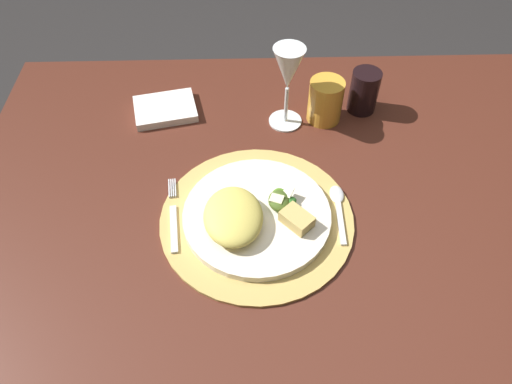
{
  "coord_description": "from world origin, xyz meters",
  "views": [
    {
      "loc": [
        -0.09,
        -0.63,
        1.44
      ],
      "look_at": [
        -0.08,
        -0.05,
        0.76
      ],
      "focal_mm": 33.55,
      "sensor_mm": 36.0,
      "label": 1
    }
  ],
  "objects_px": {
    "spoon": "(338,204)",
    "napkin": "(165,109)",
    "dark_tumbler": "(364,91)",
    "wine_glass": "(288,72)",
    "dining_table": "(290,225)",
    "fork": "(173,218)",
    "dinner_plate": "(257,215)",
    "amber_tumbler": "(325,101)"
  },
  "relations": [
    {
      "from": "wine_glass",
      "to": "dinner_plate",
      "type": "bearing_deg",
      "value": -104.72
    },
    {
      "from": "spoon",
      "to": "amber_tumbler",
      "type": "distance_m",
      "value": 0.26
    },
    {
      "from": "dark_tumbler",
      "to": "wine_glass",
      "type": "bearing_deg",
      "value": -167.23
    },
    {
      "from": "napkin",
      "to": "wine_glass",
      "type": "distance_m",
      "value": 0.3
    },
    {
      "from": "spoon",
      "to": "dark_tumbler",
      "type": "bearing_deg",
      "value": 72.05
    },
    {
      "from": "dining_table",
      "to": "dark_tumbler",
      "type": "distance_m",
      "value": 0.34
    },
    {
      "from": "dining_table",
      "to": "wine_glass",
      "type": "bearing_deg",
      "value": 91.82
    },
    {
      "from": "napkin",
      "to": "dining_table",
      "type": "bearing_deg",
      "value": -37.85
    },
    {
      "from": "amber_tumbler",
      "to": "napkin",
      "type": "bearing_deg",
      "value": 175.1
    },
    {
      "from": "napkin",
      "to": "spoon",
      "type": "bearing_deg",
      "value": -38.96
    },
    {
      "from": "dining_table",
      "to": "dinner_plate",
      "type": "distance_m",
      "value": 0.21
    },
    {
      "from": "dinner_plate",
      "to": "wine_glass",
      "type": "xyz_separation_m",
      "value": [
        0.07,
        0.27,
        0.12
      ]
    },
    {
      "from": "spoon",
      "to": "dinner_plate",
      "type": "bearing_deg",
      "value": -170.11
    },
    {
      "from": "napkin",
      "to": "dark_tumbler",
      "type": "relative_size",
      "value": 1.38
    },
    {
      "from": "dining_table",
      "to": "wine_glass",
      "type": "distance_m",
      "value": 0.33
    },
    {
      "from": "dining_table",
      "to": "napkin",
      "type": "relative_size",
      "value": 9.62
    },
    {
      "from": "dinner_plate",
      "to": "amber_tumbler",
      "type": "relative_size",
      "value": 2.8
    },
    {
      "from": "dinner_plate",
      "to": "wine_glass",
      "type": "distance_m",
      "value": 0.3
    },
    {
      "from": "spoon",
      "to": "fork",
      "type": "bearing_deg",
      "value": -175.46
    },
    {
      "from": "wine_glass",
      "to": "amber_tumbler",
      "type": "xyz_separation_m",
      "value": [
        0.09,
        0.01,
        -0.08
      ]
    },
    {
      "from": "dining_table",
      "to": "spoon",
      "type": "height_order",
      "value": "spoon"
    },
    {
      "from": "dining_table",
      "to": "spoon",
      "type": "bearing_deg",
      "value": -42.62
    },
    {
      "from": "fork",
      "to": "dark_tumbler",
      "type": "distance_m",
      "value": 0.5
    },
    {
      "from": "fork",
      "to": "dining_table",
      "type": "bearing_deg",
      "value": 22.54
    },
    {
      "from": "dining_table",
      "to": "fork",
      "type": "bearing_deg",
      "value": -157.46
    },
    {
      "from": "amber_tumbler",
      "to": "dark_tumbler",
      "type": "height_order",
      "value": "same"
    },
    {
      "from": "dinner_plate",
      "to": "dark_tumbler",
      "type": "xyz_separation_m",
      "value": [
        0.24,
        0.31,
        0.04
      ]
    },
    {
      "from": "fork",
      "to": "dark_tumbler",
      "type": "xyz_separation_m",
      "value": [
        0.4,
        0.31,
        0.04
      ]
    },
    {
      "from": "dining_table",
      "to": "napkin",
      "type": "height_order",
      "value": "napkin"
    },
    {
      "from": "wine_glass",
      "to": "dark_tumbler",
      "type": "relative_size",
      "value": 1.9
    },
    {
      "from": "dining_table",
      "to": "dinner_plate",
      "type": "height_order",
      "value": "dinner_plate"
    },
    {
      "from": "dining_table",
      "to": "dinner_plate",
      "type": "relative_size",
      "value": 4.78
    },
    {
      "from": "napkin",
      "to": "dark_tumbler",
      "type": "distance_m",
      "value": 0.44
    },
    {
      "from": "dark_tumbler",
      "to": "fork",
      "type": "bearing_deg",
      "value": -142.35
    },
    {
      "from": "dinner_plate",
      "to": "napkin",
      "type": "height_order",
      "value": "dinner_plate"
    },
    {
      "from": "dinner_plate",
      "to": "wine_glass",
      "type": "relative_size",
      "value": 1.46
    },
    {
      "from": "fork",
      "to": "amber_tumbler",
      "type": "bearing_deg",
      "value": 41.89
    },
    {
      "from": "spoon",
      "to": "napkin",
      "type": "distance_m",
      "value": 0.45
    },
    {
      "from": "dining_table",
      "to": "wine_glass",
      "type": "relative_size",
      "value": 6.98
    },
    {
      "from": "spoon",
      "to": "amber_tumbler",
      "type": "height_order",
      "value": "amber_tumbler"
    },
    {
      "from": "dinner_plate",
      "to": "dark_tumbler",
      "type": "height_order",
      "value": "dark_tumbler"
    },
    {
      "from": "dining_table",
      "to": "fork",
      "type": "height_order",
      "value": "fork"
    }
  ]
}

